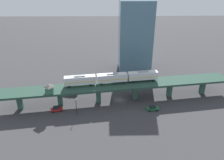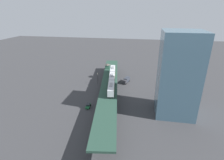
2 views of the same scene
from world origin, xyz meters
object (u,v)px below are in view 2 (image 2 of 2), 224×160
Objects in this scene: delivery_truck at (126,80)px; street_lamp at (98,78)px; street_car_red at (105,78)px; subway_train at (112,78)px; street_car_green at (88,106)px; signal_hut at (107,66)px; office_tower at (178,75)px.

street_lamp is at bearing 16.21° from delivery_truck.
delivery_truck is (-14.44, 2.93, 0.82)m from street_car_red.
subway_train is at bearing 131.09° from street_lamp.
street_car_red and street_car_green have the same top height.
street_car_red is 1.04× the size of street_car_green.
street_car_green is 28.61m from street_lamp.
street_car_green is at bearing 66.21° from delivery_truck.
street_car_red is at bearing -67.89° from subway_train.
delivery_truck is at bearing -113.79° from street_car_green.
signal_hut is 0.10× the size of office_tower.
street_car_green is at bearing 59.92° from subway_train.
signal_hut is at bearing -92.41° from street_car_green.
signal_hut is at bearing -123.60° from street_car_red.
office_tower is (-38.84, 33.31, 17.06)m from street_car_red.
subway_train is 10.20× the size of signal_hut.
signal_hut is 39.17m from street_car_green.
subway_train is at bearing 107.31° from signal_hut.
signal_hut is (7.20, -23.10, -0.74)m from subway_train.
subway_train is at bearing -22.02° from office_tower.
signal_hut is 52.32m from office_tower.
delivery_truck is at bearing 159.20° from signal_hut.
subway_train is 8.22× the size of street_car_green.
signal_hut is 11.88m from street_lamp.
street_car_green is at bearing 4.34° from office_tower.
street_lamp is (11.42, -13.10, -5.57)m from subway_train.
delivery_truck is 42.21m from office_tower.
street_lamp is (4.22, 10.00, -4.83)m from signal_hut.
street_car_red is 36.27m from street_car_green.
street_car_red is (1.36, 2.04, -8.00)m from signal_hut.
delivery_truck is at bearing 168.52° from street_car_red.
street_car_red is 0.13× the size of office_tower.
subway_train is at bearing -120.08° from street_car_green.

